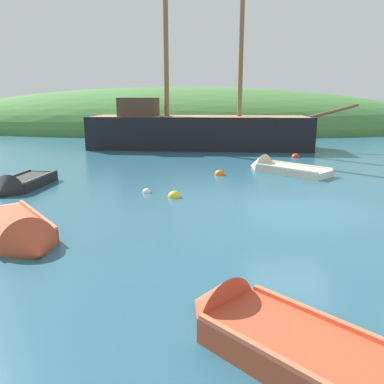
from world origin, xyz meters
name	(u,v)px	position (x,y,z in m)	size (l,w,h in m)	color
ground_plane	(292,209)	(0.00, 0.00, 0.00)	(120.00, 120.00, 0.00)	#285B70
shore_hill	(182,128)	(-4.76, 30.14, 0.00)	(52.61, 21.05, 8.19)	#477F3D
sailing_ship	(197,136)	(-2.93, 13.69, 0.77)	(16.19, 4.07, 11.82)	black
rowboat_near_dock	(20,186)	(-8.93, 2.28, 0.11)	(1.40, 3.09, 1.09)	black
rowboat_portside	(19,235)	(-6.73, -2.65, 0.10)	(3.29, 3.68, 1.23)	#C64C2D
rowboat_far	(273,341)	(-1.66, -6.53, 0.12)	(3.24, 3.22, 1.17)	#C64C2D
rowboat_outer_left	(279,170)	(0.69, 5.88, 0.08)	(3.51, 3.43, 1.20)	beige
buoy_yellow	(174,197)	(-3.49, 1.30, 0.00)	(0.41, 0.41, 0.41)	yellow
buoy_red	(296,157)	(2.35, 9.95, 0.00)	(0.43, 0.43, 0.43)	red
buoy_orange	(219,175)	(-1.88, 5.07, 0.00)	(0.42, 0.42, 0.42)	orange
buoy_white	(147,192)	(-4.46, 1.91, 0.00)	(0.29, 0.29, 0.29)	white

